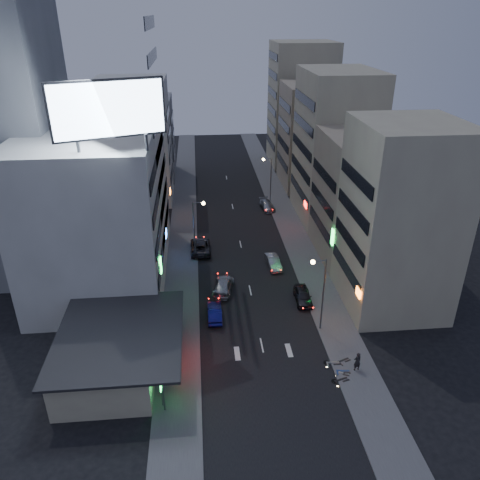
{
  "coord_description": "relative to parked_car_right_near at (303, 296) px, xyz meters",
  "views": [
    {
      "loc": [
        -5.51,
        -31.99,
        29.4
      ],
      "look_at": [
        -0.98,
        16.29,
        5.47
      ],
      "focal_mm": 35.0,
      "sensor_mm": 36.0,
      "label": 1
    }
  ],
  "objects": [
    {
      "name": "shophouse_near",
      "position": [
        9.4,
        -0.69,
        9.27
      ],
      "size": [
        10.0,
        11.0,
        20.0
      ],
      "primitive_type": "cube",
      "color": "#B1AC8B",
      "rests_on": "ground"
    },
    {
      "name": "scooter_black_a",
      "position": [
        1.28,
        -12.33,
        -0.04
      ],
      "size": [
        1.15,
        1.96,
        1.14
      ],
      "primitive_type": null,
      "rotation": [
        0.0,
        0.0,
        1.88
      ],
      "color": "black",
      "rests_on": "sidewalk_right"
    },
    {
      "name": "parked_car_right_far",
      "position": [
        -0.07,
        27.17,
        -0.06
      ],
      "size": [
        2.44,
        4.82,
        1.34
      ],
      "primitive_type": "imported",
      "rotation": [
        0.0,
        0.0,
        0.12
      ],
      "color": "#96989D",
      "rests_on": "ground"
    },
    {
      "name": "parked_car_right_mid",
      "position": [
        -2.07,
        8.09,
        -0.05
      ],
      "size": [
        1.83,
        4.27,
        1.37
      ],
      "primitive_type": "imported",
      "rotation": [
        0.0,
        0.0,
        0.09
      ],
      "color": "#A5AAAE",
      "rests_on": "ground"
    },
    {
      "name": "white_building",
      "position": [
        -22.6,
        8.81,
        8.27
      ],
      "size": [
        14.0,
        24.0,
        18.0
      ],
      "primitive_type": "cube",
      "color": "silver",
      "rests_on": "ground"
    },
    {
      "name": "shophouse_mid",
      "position": [
        9.9,
        10.81,
        7.27
      ],
      "size": [
        11.0,
        12.0,
        16.0
      ],
      "primitive_type": "cube",
      "color": "tan",
      "rests_on": "ground"
    },
    {
      "name": "road_car_blue",
      "position": [
        -9.97,
        -2.21,
        -0.05
      ],
      "size": [
        1.47,
        4.17,
        1.37
      ],
      "primitive_type": "imported",
      "rotation": [
        0.0,
        0.0,
        3.14
      ],
      "color": "navy",
      "rests_on": "ground"
    },
    {
      "name": "shophouse_far",
      "position": [
        9.4,
        23.81,
        10.27
      ],
      "size": [
        10.0,
        14.0,
        22.0
      ],
      "primitive_type": "cube",
      "color": "#B1AC8B",
      "rests_on": "ground"
    },
    {
      "name": "grey_tower",
      "position": [
        -31.6,
        11.81,
        16.27
      ],
      "size": [
        10.0,
        14.0,
        34.0
      ],
      "primitive_type": "cube",
      "color": "gray",
      "rests_on": "ground"
    },
    {
      "name": "billboard",
      "position": [
        -18.59,
        -1.21,
        20.93
      ],
      "size": [
        9.52,
        3.75,
        6.2
      ],
      "rotation": [
        0.0,
        0.0,
        0.35
      ],
      "color": "#595B60",
      "rests_on": "white_building"
    },
    {
      "name": "far_left_b",
      "position": [
        -21.6,
        46.81,
        6.77
      ],
      "size": [
        12.0,
        10.0,
        15.0
      ],
      "primitive_type": "cube",
      "color": "gray",
      "rests_on": "ground"
    },
    {
      "name": "far_right_b",
      "position": [
        10.4,
        52.81,
        11.27
      ],
      "size": [
        12.0,
        12.0,
        24.0
      ],
      "primitive_type": "cube",
      "color": "#B1AC8B",
      "rests_on": "ground"
    },
    {
      "name": "parked_car_right_near",
      "position": [
        0.0,
        0.0,
        0.0
      ],
      "size": [
        1.91,
        4.36,
        1.46
      ],
      "primitive_type": "imported",
      "rotation": [
        0.0,
        0.0,
        -0.04
      ],
      "color": "#242529",
      "rests_on": "ground"
    },
    {
      "name": "scooter_black_b",
      "position": [
        2.17,
        -9.83,
        -0.06
      ],
      "size": [
        1.23,
        1.88,
        1.09
      ],
      "primitive_type": null,
      "rotation": [
        0.0,
        0.0,
        1.96
      ],
      "color": "black",
      "rests_on": "sidewalk_right"
    },
    {
      "name": "sidewalk_right",
      "position": [
        2.4,
        18.81,
        -0.67
      ],
      "size": [
        4.0,
        120.0,
        0.12
      ],
      "primitive_type": "cube",
      "color": "#4C4C4F",
      "rests_on": "ground"
    },
    {
      "name": "far_right_a",
      "position": [
        9.9,
        38.81,
        8.27
      ],
      "size": [
        11.0,
        12.0,
        18.0
      ],
      "primitive_type": "cube",
      "color": "tan",
      "rests_on": "ground"
    },
    {
      "name": "scooter_silver_b",
      "position": [
        1.23,
        -10.31,
        -0.06
      ],
      "size": [
        0.69,
        1.84,
        1.11
      ],
      "primitive_type": null,
      "rotation": [
        0.0,
        0.0,
        1.52
      ],
      "color": "#9FA1A7",
      "rests_on": "sidewalk_right"
    },
    {
      "name": "ground",
      "position": [
        -5.6,
        -11.19,
        -0.73
      ],
      "size": [
        180.0,
        180.0,
        0.0
      ],
      "primitive_type": "plane",
      "color": "black",
      "rests_on": "ground"
    },
    {
      "name": "person",
      "position": [
        2.43,
        -11.54,
        0.33
      ],
      "size": [
        0.76,
        0.57,
        1.89
      ],
      "primitive_type": "imported",
      "rotation": [
        0.0,
        0.0,
        3.33
      ],
      "color": "black",
      "rests_on": "sidewalk_right"
    },
    {
      "name": "street_lamp_left",
      "position": [
        -11.5,
        10.81,
        4.63
      ],
      "size": [
        1.6,
        0.44,
        8.02
      ],
      "color": "#595B60",
      "rests_on": "sidewalk_left"
    },
    {
      "name": "scooter_silver_a",
      "position": [
        1.7,
        -11.92,
        -0.11
      ],
      "size": [
        1.12,
        1.71,
        0.99
      ],
      "primitive_type": null,
      "rotation": [
        0.0,
        0.0,
        1.18
      ],
      "color": "#A4A7AC",
      "rests_on": "sidewalk_right"
    },
    {
      "name": "street_lamp_right_far",
      "position": [
        0.3,
        28.81,
        4.63
      ],
      "size": [
        1.6,
        0.44,
        8.02
      ],
      "color": "#595B60",
      "rests_on": "sidewalk_right"
    },
    {
      "name": "sidewalk_left",
      "position": [
        -13.6,
        18.81,
        -0.67
      ],
      "size": [
        4.0,
        120.0,
        0.12
      ],
      "primitive_type": "cube",
      "color": "#4C4C4F",
      "rests_on": "ground"
    },
    {
      "name": "far_left_a",
      "position": [
        -21.1,
        33.81,
        9.27
      ],
      "size": [
        11.0,
        10.0,
        20.0
      ],
      "primitive_type": "cube",
      "color": "silver",
      "rests_on": "ground"
    },
    {
      "name": "road_car_silver",
      "position": [
        -8.69,
        3.0,
        0.0
      ],
      "size": [
        3.05,
        5.37,
        1.47
      ],
      "primitive_type": "imported",
      "rotation": [
        0.0,
        0.0,
        2.93
      ],
      "color": "#9CA0A4",
      "rests_on": "ground"
    },
    {
      "name": "parked_car_left",
      "position": [
        -11.2,
        13.18,
        0.05
      ],
      "size": [
        2.65,
        5.66,
        1.57
      ],
      "primitive_type": "imported",
      "rotation": [
        0.0,
        0.0,
        3.15
      ],
      "color": "#2C2B31",
      "rests_on": "ground"
    },
    {
      "name": "street_lamp_right_near",
      "position": [
        0.3,
        -5.19,
        4.63
      ],
      "size": [
        1.6,
        0.44,
        8.02
      ],
      "color": "#595B60",
      "rests_on": "sidewalk_right"
    },
    {
      "name": "scooter_blue",
      "position": [
        1.81,
        -11.53,
        -0.07
      ],
      "size": [
        0.78,
        1.83,
        1.09
      ],
      "primitive_type": null,
      "rotation": [
        0.0,
        0.0,
        1.46
      ],
      "color": "navy",
      "rests_on": "sidewalk_right"
    },
    {
      "name": "food_court",
      "position": [
        -19.5,
        -9.19,
        1.25
      ],
      "size": [
        11.0,
        13.0,
        3.88
      ],
      "color": "#B1AC8B",
      "rests_on": "ground"
    }
  ]
}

